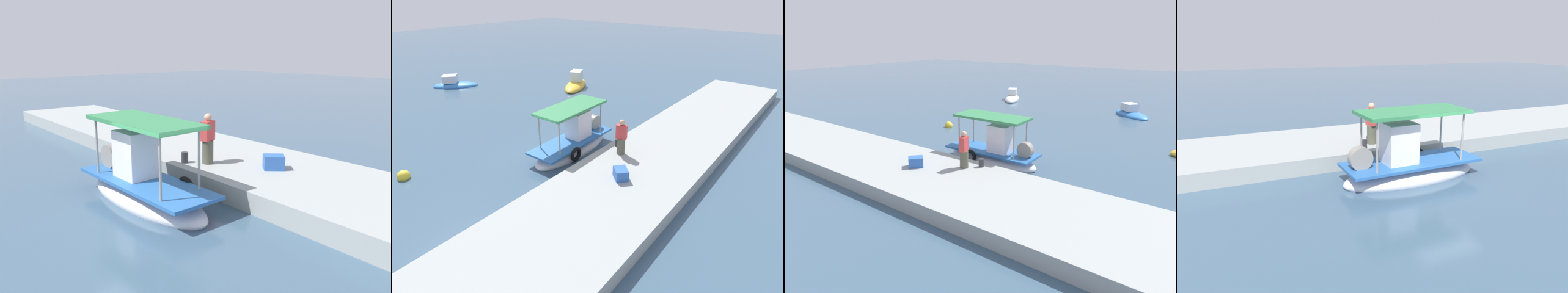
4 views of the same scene
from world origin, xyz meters
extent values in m
plane|color=#3C566D|center=(0.00, 0.00, 0.00)|extent=(120.00, 120.00, 0.00)
cube|color=#989D9B|center=(0.00, -4.62, 0.31)|extent=(36.00, 4.88, 0.62)
ellipsoid|color=silver|center=(0.97, -0.46, 0.12)|extent=(5.23, 1.84, 0.93)
cube|color=#2A61A8|center=(0.97, -0.46, 0.63)|extent=(5.02, 1.83, 0.10)
cube|color=white|center=(1.49, -0.45, 1.34)|extent=(1.12, 0.97, 1.51)
cylinder|color=gray|center=(2.61, 0.23, 1.48)|extent=(0.07, 0.07, 1.81)
cylinder|color=gray|center=(2.65, -1.07, 1.48)|extent=(0.07, 0.07, 1.81)
cylinder|color=gray|center=(-0.70, 0.15, 1.48)|extent=(0.07, 0.07, 1.81)
cylinder|color=gray|center=(-0.67, -1.15, 1.48)|extent=(0.07, 0.07, 1.81)
cube|color=#33824D|center=(0.97, -0.46, 2.45)|extent=(3.86, 1.79, 0.12)
torus|color=black|center=(0.21, -1.37, 0.43)|extent=(0.74, 0.20, 0.74)
cylinder|color=gray|center=(2.94, -0.41, 1.03)|extent=(0.81, 0.37, 0.80)
cylinder|color=#505040|center=(1.35, -3.23, 1.03)|extent=(0.47, 0.47, 0.81)
cube|color=#CB3C3A|center=(1.35, -3.23, 1.77)|extent=(0.39, 0.55, 0.67)
sphere|color=tan|center=(1.35, -3.23, 2.23)|extent=(0.26, 0.26, 0.26)
cylinder|color=#2D2D33|center=(1.91, -2.67, 0.81)|extent=(0.24, 0.24, 0.38)
cube|color=#2E5EB2|center=(-0.53, -4.46, 0.85)|extent=(0.83, 0.84, 0.46)
sphere|color=yellow|center=(-5.82, 3.78, 0.11)|extent=(0.56, 0.56, 0.56)
ellipsoid|color=#3279C7|center=(4.00, 15.77, 0.05)|extent=(3.94, 3.77, 0.60)
cube|color=silver|center=(3.72, 16.02, 0.66)|extent=(1.52, 1.51, 0.63)
ellipsoid|color=gold|center=(10.26, 7.22, 0.14)|extent=(4.35, 3.18, 0.77)
cube|color=silver|center=(10.63, 7.40, 0.94)|extent=(1.51, 1.36, 0.84)
camera|label=1|loc=(-8.75, 5.64, 4.43)|focal=37.21mm
camera|label=2|loc=(-10.20, -10.39, 7.78)|focal=29.10mm
camera|label=3|loc=(10.82, -14.77, 6.39)|focal=31.93mm
camera|label=4|loc=(6.93, 10.05, 4.73)|focal=32.61mm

